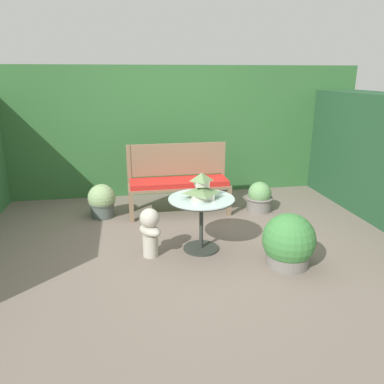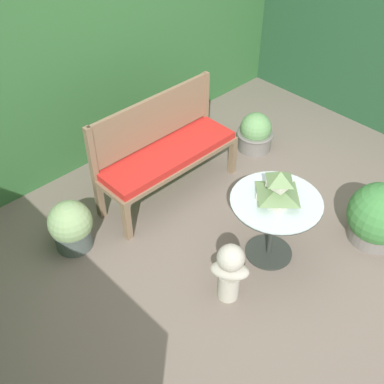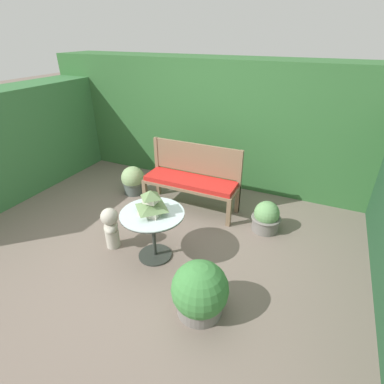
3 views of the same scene
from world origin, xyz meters
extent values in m
plane|color=#75665B|center=(0.00, 0.00, 0.00)|extent=(30.00, 30.00, 0.00)
cube|color=#336633|center=(0.00, 2.34, 1.03)|extent=(6.40, 0.87, 2.05)
cube|color=#7F664C|center=(-0.65, 0.74, 0.20)|extent=(0.06, 0.06, 0.39)
cube|color=#7F664C|center=(0.72, 0.74, 0.20)|extent=(0.06, 0.06, 0.39)
cube|color=#7F664C|center=(-0.65, 1.14, 0.20)|extent=(0.06, 0.06, 0.39)
cube|color=#7F664C|center=(0.72, 1.14, 0.20)|extent=(0.06, 0.06, 0.39)
cube|color=#7F664C|center=(0.04, 0.94, 0.41)|extent=(1.42, 0.46, 0.04)
cube|color=red|center=(0.04, 0.94, 0.47)|extent=(1.37, 0.42, 0.07)
cube|color=#7F664C|center=(-0.65, 1.15, 0.49)|extent=(0.06, 0.06, 0.98)
cube|color=#7F664C|center=(0.72, 1.15, 0.49)|extent=(0.06, 0.06, 0.98)
cube|color=#7F664C|center=(0.04, 1.15, 0.75)|extent=(1.37, 0.04, 0.46)
cylinder|color=#2D332D|center=(0.12, -0.25, 0.01)|extent=(0.40, 0.40, 0.02)
cylinder|color=#2D332D|center=(0.12, -0.25, 0.30)|extent=(0.04, 0.04, 0.60)
cylinder|color=silver|center=(0.12, -0.25, 0.61)|extent=(0.73, 0.73, 0.01)
torus|color=#2D332D|center=(0.12, -0.25, 0.60)|extent=(0.74, 0.74, 0.02)
cube|color=silver|center=(0.12, -0.25, 0.65)|extent=(0.24, 0.24, 0.06)
pyramid|color=#668451|center=(0.12, -0.25, 0.72)|extent=(0.32, 0.32, 0.08)
cube|color=silver|center=(0.12, -0.25, 0.79)|extent=(0.15, 0.15, 0.06)
pyramid|color=#668451|center=(0.12, -0.25, 0.86)|extent=(0.20, 0.20, 0.09)
cylinder|color=#B7B2A3|center=(-0.46, -0.31, 0.12)|extent=(0.17, 0.17, 0.24)
ellipsoid|color=#B7B2A3|center=(-0.46, -0.31, 0.30)|extent=(0.31, 0.34, 0.12)
sphere|color=#B7B2A3|center=(-0.46, -0.31, 0.44)|extent=(0.21, 0.21, 0.21)
cylinder|color=slate|center=(0.93, -0.78, 0.10)|extent=(0.44, 0.44, 0.19)
torus|color=slate|center=(0.93, -0.78, 0.18)|extent=(0.48, 0.48, 0.03)
sphere|color=#3D7F3D|center=(0.93, -0.78, 0.29)|extent=(0.55, 0.55, 0.55)
cylinder|color=#4C5651|center=(-1.04, 0.99, 0.11)|extent=(0.32, 0.32, 0.21)
torus|color=#4C5651|center=(-1.04, 0.99, 0.20)|extent=(0.35, 0.35, 0.03)
sphere|color=#89A870|center=(-1.04, 0.99, 0.28)|extent=(0.38, 0.38, 0.38)
cylinder|color=slate|center=(1.21, 0.85, 0.10)|extent=(0.36, 0.36, 0.20)
torus|color=slate|center=(1.21, 0.85, 0.19)|extent=(0.40, 0.40, 0.03)
sphere|color=#66995B|center=(1.21, 0.85, 0.26)|extent=(0.34, 0.34, 0.34)
camera|label=1|loc=(-0.67, -4.08, 1.93)|focal=35.00mm
camera|label=2|loc=(-2.30, -1.81, 3.15)|focal=45.00mm
camera|label=3|loc=(1.72, -2.66, 2.43)|focal=28.00mm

